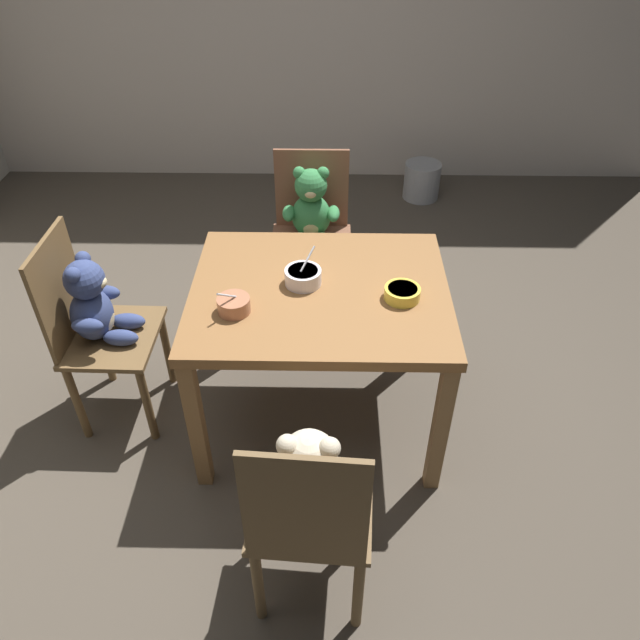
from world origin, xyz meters
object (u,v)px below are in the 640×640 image
object	(u,v)px
dining_table	(320,307)
porridge_bowl_white_center	(303,276)
teddy_chair_near_front	(310,496)
porridge_bowl_yellow_near_right	(402,293)
metal_pail	(422,181)
teddy_chair_far_center	(311,218)
teddy_chair_near_left	(95,314)
porridge_bowl_terracotta_near_left	(234,305)

from	to	relation	value
dining_table	porridge_bowl_white_center	xyz separation A→B (m)	(-0.07, 0.03, 0.13)
teddy_chair_near_front	porridge_bowl_yellow_near_right	size ratio (longest dim) A/B	6.52
metal_pail	teddy_chair_near_front	bearing A→B (deg)	-103.46
porridge_bowl_yellow_near_right	metal_pail	xyz separation A→B (m)	(0.39, 2.21, -0.61)
dining_table	teddy_chair_far_center	world-z (taller)	teddy_chair_far_center
teddy_chair_near_left	porridge_bowl_terracotta_near_left	distance (m)	0.67
teddy_chair_near_left	porridge_bowl_terracotta_near_left	world-z (taller)	teddy_chair_near_left
teddy_chair_far_center	metal_pail	distance (m)	1.57
porridge_bowl_yellow_near_right	teddy_chair_near_left	bearing A→B (deg)	176.16
teddy_chair_near_left	porridge_bowl_terracotta_near_left	bearing A→B (deg)	-14.92
teddy_chair_near_left	teddy_chair_far_center	xyz separation A→B (m)	(0.87, 0.82, 0.00)
metal_pail	teddy_chair_far_center	bearing A→B (deg)	-120.30
teddy_chair_far_center	porridge_bowl_white_center	bearing A→B (deg)	-0.40
dining_table	porridge_bowl_terracotta_near_left	xyz separation A→B (m)	(-0.32, -0.15, 0.12)
teddy_chair_near_left	porridge_bowl_white_center	size ratio (longest dim) A/B	6.22
porridge_bowl_terracotta_near_left	metal_pail	distance (m)	2.59
dining_table	porridge_bowl_terracotta_near_left	distance (m)	0.37
teddy_chair_far_center	metal_pail	size ratio (longest dim) A/B	3.33
teddy_chair_near_front	porridge_bowl_yellow_near_right	world-z (taller)	teddy_chair_near_front
teddy_chair_near_front	porridge_bowl_white_center	distance (m)	0.90
teddy_chair_near_front	metal_pail	distance (m)	3.11
dining_table	teddy_chair_near_front	size ratio (longest dim) A/B	1.13
porridge_bowl_white_center	porridge_bowl_yellow_near_right	world-z (taller)	porridge_bowl_white_center
dining_table	teddy_chair_far_center	size ratio (longest dim) A/B	1.17
porridge_bowl_yellow_near_right	teddy_chair_far_center	bearing A→B (deg)	112.61
teddy_chair_near_left	porridge_bowl_yellow_near_right	xyz separation A→B (m)	(1.25, -0.08, 0.19)
teddy_chair_near_left	teddy_chair_near_front	size ratio (longest dim) A/B	1.00
teddy_chair_near_front	porridge_bowl_terracotta_near_left	bearing A→B (deg)	27.28
teddy_chair_far_center	porridge_bowl_terracotta_near_left	world-z (taller)	teddy_chair_far_center
porridge_bowl_white_center	metal_pail	size ratio (longest dim) A/B	0.56
porridge_bowl_white_center	porridge_bowl_yellow_near_right	distance (m)	0.39
dining_table	teddy_chair_near_front	world-z (taller)	teddy_chair_near_front
porridge_bowl_terracotta_near_left	teddy_chair_far_center	bearing A→B (deg)	75.61
dining_table	porridge_bowl_yellow_near_right	world-z (taller)	porridge_bowl_yellow_near_right
teddy_chair_far_center	teddy_chair_near_front	size ratio (longest dim) A/B	0.97
metal_pail	porridge_bowl_white_center	bearing A→B (deg)	-109.96
teddy_chair_near_left	porridge_bowl_yellow_near_right	distance (m)	1.26
dining_table	teddy_chair_near_left	bearing A→B (deg)	178.45
porridge_bowl_terracotta_near_left	metal_pail	xyz separation A→B (m)	(1.02, 2.30, -0.62)
dining_table	porridge_bowl_yellow_near_right	size ratio (longest dim) A/B	7.34
porridge_bowl_white_center	dining_table	bearing A→B (deg)	-26.17
dining_table	teddy_chair_near_left	distance (m)	0.93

